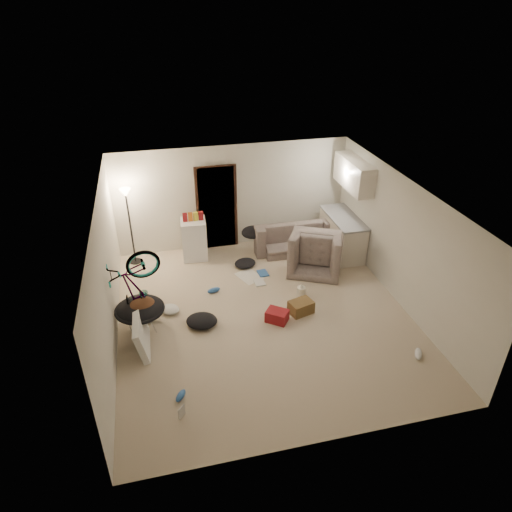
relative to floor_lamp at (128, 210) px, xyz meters
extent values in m
cube|color=#C6B398|center=(2.40, -2.65, -1.32)|extent=(5.50, 6.00, 0.02)
cube|color=white|center=(2.40, -2.65, 1.20)|extent=(5.50, 6.00, 0.02)
cube|color=silver|center=(2.40, 0.36, -0.06)|extent=(5.50, 0.02, 2.50)
cube|color=silver|center=(2.40, -5.66, -0.06)|extent=(5.50, 0.02, 2.50)
cube|color=silver|center=(-0.36, -2.65, -0.06)|extent=(0.02, 6.00, 2.50)
cube|color=silver|center=(5.16, -2.65, -0.06)|extent=(0.02, 6.00, 2.50)
cube|color=black|center=(2.00, 0.32, -0.29)|extent=(0.85, 0.10, 2.04)
cube|color=black|center=(2.00, 0.29, -0.29)|extent=(0.97, 0.04, 2.10)
cylinder|color=black|center=(0.00, 0.00, -1.29)|extent=(0.28, 0.28, 0.03)
cylinder|color=black|center=(0.00, 0.00, -0.46)|extent=(0.04, 0.04, 1.70)
cone|color=#FFE0A5|center=(0.00, 0.00, 0.41)|extent=(0.24, 0.24, 0.18)
cube|color=beige|center=(4.83, -0.65, -0.87)|extent=(0.60, 1.50, 0.88)
cube|color=gray|center=(4.83, -0.65, -0.41)|extent=(0.64, 1.54, 0.04)
cube|color=beige|center=(4.96, -0.65, 0.64)|extent=(0.38, 1.40, 0.65)
imported|color=#343B33|center=(3.72, -0.20, -1.03)|extent=(1.89, 0.76, 0.55)
imported|color=#343B33|center=(4.01, -1.15, -0.94)|extent=(1.44, 1.37, 0.73)
imported|color=black|center=(0.10, -2.50, -0.85)|extent=(1.82, 0.99, 1.00)
imported|color=maroon|center=(0.57, -4.81, -1.30)|extent=(0.25, 0.25, 0.02)
cube|color=white|center=(1.38, -0.10, -0.83)|extent=(0.60, 0.60, 0.95)
cube|color=maroon|center=(1.21, -0.10, -0.31)|extent=(0.10, 0.07, 0.30)
cube|color=#BD5A17|center=(1.33, -0.10, -0.31)|extent=(0.10, 0.07, 0.30)
cube|color=yellow|center=(1.45, -0.10, -0.31)|extent=(0.12, 0.10, 0.30)
cube|color=maroon|center=(1.57, -0.10, -0.31)|extent=(0.10, 0.07, 0.30)
cylinder|color=silver|center=(0.10, -2.55, -1.10)|extent=(0.60, 0.60, 0.42)
ellipsoid|color=black|center=(0.10, -2.55, -0.84)|extent=(0.84, 0.84, 0.35)
torus|color=black|center=(0.10, -2.55, -0.84)|extent=(0.90, 0.90, 0.07)
ellipsoid|color=#502E1B|center=(0.15, -2.58, -0.73)|extent=(0.60, 0.56, 0.22)
ellipsoid|color=black|center=(2.77, -0.20, -0.77)|extent=(0.57, 0.48, 0.28)
cube|color=silver|center=(0.10, -3.07, -1.00)|extent=(0.26, 0.94, 0.62)
cube|color=brown|center=(3.13, -2.74, -1.18)|extent=(0.52, 0.43, 0.25)
cube|color=maroon|center=(2.60, -2.89, -1.19)|extent=(0.49, 0.47, 0.23)
cylinder|color=white|center=(3.32, -2.16, -1.22)|extent=(0.18, 0.18, 0.18)
cone|color=white|center=(3.32, -2.16, -1.09)|extent=(0.10, 0.10, 0.08)
cube|color=silver|center=(2.43, -1.24, -1.30)|extent=(0.62, 0.69, 0.01)
cube|color=#3062AF|center=(2.75, -1.20, -1.29)|extent=(0.23, 0.30, 0.03)
cube|color=silver|center=(2.59, -1.54, -1.29)|extent=(0.23, 0.29, 0.03)
ellipsoid|color=#3062AF|center=(1.58, -1.66, -1.25)|extent=(0.30, 0.18, 0.10)
ellipsoid|color=slate|center=(1.32, -0.26, -1.26)|extent=(0.26, 0.27, 0.10)
ellipsoid|color=#3062AF|center=(0.63, -4.38, -1.26)|extent=(0.23, 0.28, 0.10)
ellipsoid|color=white|center=(4.70, -4.40, -1.25)|extent=(0.25, 0.32, 0.11)
ellipsoid|color=black|center=(1.19, -2.68, -1.21)|extent=(0.71, 0.66, 0.19)
ellipsoid|color=black|center=(2.44, -0.78, -1.23)|extent=(0.59, 0.55, 0.15)
ellipsoid|color=silver|center=(0.64, -2.12, -1.25)|extent=(0.50, 0.50, 0.12)
camera|label=1|loc=(0.60, -9.52, 4.14)|focal=32.00mm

